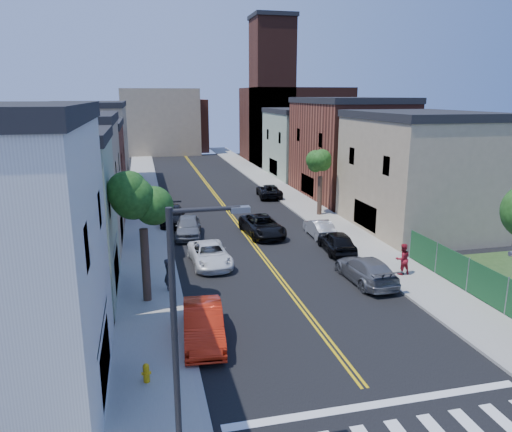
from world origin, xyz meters
TOP-DOWN VIEW (x-y plane):
  - sidewalk_left at (-7.90, 40.00)m, footprint 3.20×100.00m
  - sidewalk_right at (7.90, 40.00)m, footprint 3.20×100.00m
  - curb_left at (-6.15, 40.00)m, footprint 0.30×100.00m
  - curb_right at (6.15, 40.00)m, footprint 0.30×100.00m
  - bldg_left_palegrn at (-14.00, 16.00)m, footprint 9.00×8.00m
  - bldg_left_tan_near at (-14.00, 25.00)m, footprint 9.00×10.00m
  - bldg_left_brick at (-14.00, 36.00)m, footprint 9.00×12.00m
  - bldg_left_tan_far at (-14.00, 50.00)m, footprint 9.00×16.00m
  - bldg_right_tan at (14.00, 24.00)m, footprint 9.00×12.00m
  - bldg_right_brick at (14.00, 38.00)m, footprint 9.00×14.00m
  - bldg_right_palegrn at (14.00, 52.00)m, footprint 9.00×12.00m
  - church at (16.33, 67.07)m, footprint 16.20×14.20m
  - backdrop_left at (-4.00, 82.00)m, footprint 14.00×8.00m
  - backdrop_center at (0.00, 86.00)m, footprint 10.00×8.00m
  - fence_right at (9.50, 9.50)m, footprint 0.04×15.00m
  - tree_left_mid at (-7.88, 14.01)m, footprint 5.20×5.20m
  - tree_right_far at (7.92, 30.01)m, footprint 4.40×4.40m
  - street_lamp at (-7.01, 1.00)m, footprint 2.14×0.25m
  - red_sedan at (-5.50, 9.10)m, footprint 2.13×5.11m
  - white_pickup at (-3.80, 19.13)m, footprint 2.61×5.25m
  - grey_car_left at (-4.53, 25.97)m, footprint 2.55×5.08m
  - black_car_left at (-5.50, 30.15)m, footprint 2.37×5.37m
  - grey_car_right at (4.82, 14.00)m, footprint 2.30×5.35m
  - black_car_right at (5.33, 19.67)m, footprint 2.22×4.71m
  - silver_car_right at (5.50, 23.63)m, footprint 1.57×4.22m
  - dark_car_right_far at (5.50, 39.07)m, footprint 2.90×5.36m
  - black_suv_lane at (1.22, 25.01)m, footprint 3.02×5.82m
  - pedestrian_left at (-6.70, 15.13)m, footprint 0.50×0.70m
  - pedestrian_right at (7.38, 14.32)m, footprint 1.00×0.81m
  - fire_hydrant at (-8.07, 6.17)m, footprint 0.37×0.37m

SIDE VIEW (x-z plane):
  - sidewalk_left at x=-7.90m, z-range 0.00..0.15m
  - sidewalk_right at x=7.90m, z-range 0.00..0.15m
  - curb_left at x=-6.15m, z-range 0.00..0.15m
  - curb_right at x=6.15m, z-range 0.00..0.15m
  - fire_hydrant at x=-8.07m, z-range 0.16..0.94m
  - silver_car_right at x=5.50m, z-range 0.00..1.38m
  - dark_car_right_far at x=5.50m, z-range 0.00..1.43m
  - white_pickup at x=-3.80m, z-range 0.00..1.43m
  - black_car_left at x=-5.50m, z-range 0.00..1.53m
  - grey_car_right at x=4.82m, z-range 0.00..1.53m
  - black_car_right at x=5.33m, z-range 0.00..1.56m
  - black_suv_lane at x=1.22m, z-range 0.00..1.57m
  - red_sedan at x=-5.50m, z-range 0.00..1.64m
  - grey_car_left at x=-4.53m, z-range 0.00..1.66m
  - pedestrian_left at x=-6.70m, z-range 0.15..1.98m
  - fence_right at x=9.50m, z-range 0.15..2.05m
  - pedestrian_right at x=7.38m, z-range 0.15..2.10m
  - bldg_left_brick at x=-14.00m, z-range 0.00..8.00m
  - bldg_left_palegrn at x=-14.00m, z-range 0.00..8.50m
  - bldg_right_palegrn at x=14.00m, z-range 0.00..8.50m
  - bldg_left_tan_near at x=-14.00m, z-range 0.00..9.00m
  - bldg_right_tan at x=14.00m, z-range 0.00..9.00m
  - street_lamp at x=-7.01m, z-range 0.72..8.72m
  - bldg_left_tan_far at x=-14.00m, z-range 0.00..9.50m
  - bldg_right_brick at x=14.00m, z-range 0.00..10.00m
  - backdrop_center at x=0.00m, z-range 0.00..10.00m
  - tree_right_far at x=7.92m, z-range 1.74..9.77m
  - backdrop_left at x=-4.00m, z-range 0.00..12.00m
  - tree_left_mid at x=-7.88m, z-range 1.94..11.23m
  - church at x=16.33m, z-range -4.06..18.54m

